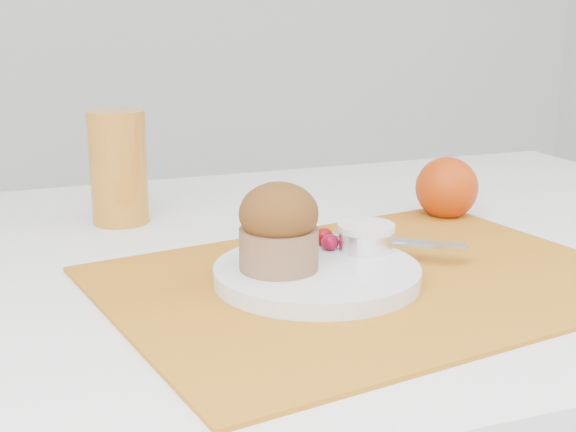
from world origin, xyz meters
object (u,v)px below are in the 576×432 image
object	(u,v)px
orange	(447,188)
juice_glass	(119,167)
plate	(317,274)
muffin	(279,228)

from	to	relation	value
orange	juice_glass	distance (m)	0.41
plate	juice_glass	xyz separation A→B (m)	(-0.14, 0.30, 0.06)
juice_glass	muffin	bearing A→B (deg)	-70.32
orange	muffin	world-z (taller)	muffin
muffin	plate	bearing A→B (deg)	-9.37
plate	juice_glass	bearing A→B (deg)	115.39
juice_glass	muffin	size ratio (longest dim) A/B	1.66
plate	muffin	size ratio (longest dim) A/B	2.38
plate	juice_glass	size ratio (longest dim) A/B	1.43
plate	muffin	xyz separation A→B (m)	(-0.04, 0.01, 0.05)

